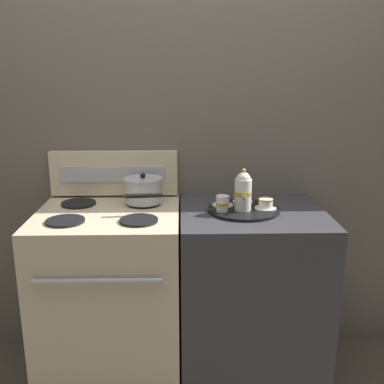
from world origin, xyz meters
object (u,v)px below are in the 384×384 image
Objects in this scene: stove at (111,298)px; serving_tray at (243,210)px; teacup_front at (265,204)px; creamer_jug at (222,204)px; teacup_right at (243,197)px; saucepan at (143,190)px; teapot at (243,191)px; teacup_left at (222,201)px.

serving_tray reaches higher than stove.
teacup_front is 1.39× the size of creamer_jug.
stove is 8.89× the size of teacup_right.
teapot is (0.49, -0.16, 0.03)m from saucepan.
saucepan is 0.62m from teacup_front.
teacup_left is 1.00× the size of teacup_right.
serving_tray is 3.33× the size of teacup_right.
serving_tray is at bearing 177.17° from teacup_front.
teacup_right is 1.39× the size of creamer_jug.
teapot is at bearing -17.77° from saucepan.
saucepan is 0.52m from serving_tray.
teacup_left is at bearing 5.75° from stove.
teacup_front is at bearing 0.11° from stove.
stove is at bearing -174.25° from teacup_left.
stove is 8.89× the size of teacup_front.
saucepan reaches higher than creamer_jug.
teapot is (-0.01, -0.03, 0.10)m from serving_tray.
creamer_jug reaches higher than teacup_right.
saucepan is at bearing 39.18° from stove.
teapot is (0.65, -0.02, 0.56)m from stove.
saucepan is 0.51m from teacup_right.
stove is 0.75m from creamer_jug.
teapot is 1.95× the size of teacup_left.
teacup_front is 0.22m from creamer_jug.
teacup_right is at bearing 51.65° from creamer_jug.
saucepan is 0.85× the size of serving_tray.
teapot is at bearing -108.05° from serving_tray.
creamer_jug is (-0.10, -0.02, -0.06)m from teapot.
creamer_jug is at bearing -157.94° from serving_tray.
saucepan reaches higher than teacup_left.
stove is 2.67× the size of serving_tray.
teacup_left is 0.10m from creamer_jug.
teacup_right and teacup_front have the same top height.
stove is 8.89× the size of teacup_left.
creamer_jug is (0.55, -0.04, 0.51)m from stove.
saucepan is 2.83× the size of teacup_right.
teacup_front is at bearing 10.30° from creamer_jug.
teapot is 1.95× the size of teacup_front.
stove is 0.86m from teapot.
saucepan is at bearing 177.58° from teacup_right.
teacup_left is 1.39× the size of creamer_jug.
saucepan is 3.95× the size of creamer_jug.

